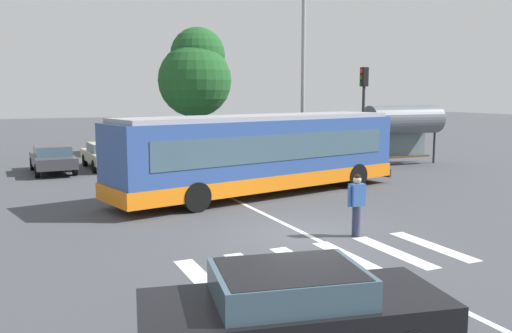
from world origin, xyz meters
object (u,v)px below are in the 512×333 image
(pedestrian_crossing_street, at_px, (357,201))
(bus_stop_shelter, at_px, (403,121))
(parked_car_white, at_px, (159,151))
(parked_car_teal, at_px, (202,150))
(twin_arm_street_lamp, at_px, (303,48))
(parked_car_black, at_px, (294,147))
(background_tree_right, at_px, (196,73))
(parked_car_charcoal, at_px, (52,157))
(city_transit_bus, at_px, (262,154))
(parked_car_champagne, at_px, (106,154))
(traffic_light_far_corner, at_px, (363,104))
(foreground_sedan, at_px, (293,306))
(parked_car_red, at_px, (252,149))

(pedestrian_crossing_street, bearing_deg, bus_stop_shelter, 46.52)
(parked_car_white, bearing_deg, parked_car_teal, -0.71)
(parked_car_white, distance_m, twin_arm_street_lamp, 9.47)
(parked_car_black, height_order, background_tree_right, background_tree_right)
(parked_car_charcoal, distance_m, parked_car_white, 5.50)
(city_transit_bus, height_order, parked_car_white, city_transit_bus)
(pedestrian_crossing_street, xyz_separation_m, parked_car_charcoal, (-6.84, 15.99, -0.20))
(parked_car_champagne, height_order, bus_stop_shelter, bus_stop_shelter)
(parked_car_black, height_order, twin_arm_street_lamp, twin_arm_street_lamp)
(background_tree_right, bearing_deg, traffic_light_far_corner, -68.52)
(background_tree_right, bearing_deg, parked_car_black, -51.33)
(parked_car_black, xyz_separation_m, twin_arm_street_lamp, (-1.75, -4.16, 5.31))
(parked_car_charcoal, height_order, background_tree_right, background_tree_right)
(city_transit_bus, height_order, twin_arm_street_lamp, twin_arm_street_lamp)
(pedestrian_crossing_street, xyz_separation_m, twin_arm_street_lamp, (4.74, 11.68, 5.11))
(parked_car_champagne, height_order, traffic_light_far_corner, traffic_light_far_corner)
(parked_car_champagne, xyz_separation_m, bus_stop_shelter, (15.02, -5.11, 1.65))
(bus_stop_shelter, xyz_separation_m, twin_arm_street_lamp, (-6.07, 0.27, 3.66))
(parked_car_teal, height_order, twin_arm_street_lamp, twin_arm_street_lamp)
(twin_arm_street_lamp, bearing_deg, foreground_sedan, -119.20)
(foreground_sedan, relative_size, parked_car_black, 1.03)
(parked_car_red, xyz_separation_m, twin_arm_street_lamp, (0.93, -4.20, 5.31))
(pedestrian_crossing_street, xyz_separation_m, foreground_sedan, (-4.72, -5.26, -0.20))
(traffic_light_far_corner, bearing_deg, foreground_sedan, -128.09)
(foreground_sedan, relative_size, background_tree_right, 0.59)
(city_transit_bus, distance_m, background_tree_right, 15.13)
(parked_car_teal, bearing_deg, traffic_light_far_corner, -50.86)
(bus_stop_shelter, bearing_deg, parked_car_black, 134.29)
(parked_car_black, bearing_deg, traffic_light_far_corner, -87.03)
(city_transit_bus, bearing_deg, background_tree_right, 82.10)
(foreground_sedan, xyz_separation_m, parked_car_white, (3.35, 21.84, 0.00))
(city_transit_bus, distance_m, pedestrian_crossing_street, 6.65)
(city_transit_bus, distance_m, parked_car_white, 10.12)
(parked_car_champagne, relative_size, parked_car_teal, 0.99)
(city_transit_bus, bearing_deg, parked_car_white, 98.92)
(bus_stop_shelter, relative_size, background_tree_right, 0.56)
(parked_car_white, xyz_separation_m, traffic_light_far_corner, (8.20, -7.12, 2.64))
(foreground_sedan, height_order, traffic_light_far_corner, traffic_light_far_corner)
(background_tree_right, bearing_deg, bus_stop_shelter, -48.66)
(parked_car_teal, bearing_deg, background_tree_right, 75.95)
(parked_car_charcoal, xyz_separation_m, background_tree_right, (9.05, 5.19, 4.42))
(bus_stop_shelter, height_order, twin_arm_street_lamp, twin_arm_street_lamp)
(pedestrian_crossing_street, distance_m, parked_car_black, 17.12)
(traffic_light_far_corner, bearing_deg, parked_car_black, 92.97)
(pedestrian_crossing_street, xyz_separation_m, background_tree_right, (2.21, 21.18, 4.22))
(pedestrian_crossing_street, height_order, twin_arm_street_lamp, twin_arm_street_lamp)
(parked_car_charcoal, height_order, parked_car_black, same)
(parked_car_charcoal, height_order, parked_car_teal, same)
(parked_car_champagne, distance_m, traffic_light_far_corner, 13.35)
(city_transit_bus, relative_size, pedestrian_crossing_street, 7.26)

